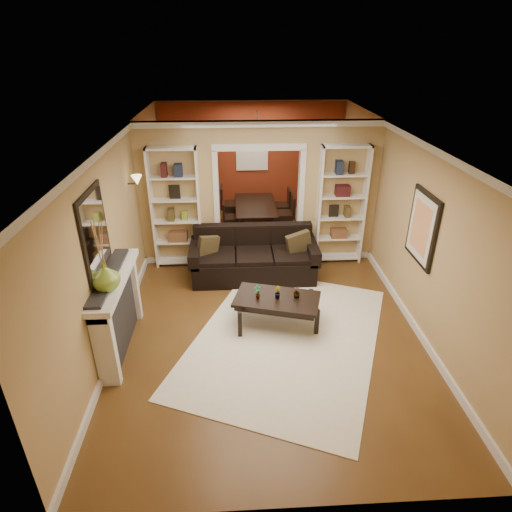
{
  "coord_description": "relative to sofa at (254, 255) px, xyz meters",
  "views": [
    {
      "loc": [
        -0.48,
        -6.51,
        3.96
      ],
      "look_at": [
        -0.16,
        -0.8,
        1.06
      ],
      "focal_mm": 30.0,
      "sensor_mm": 36.0,
      "label": 1
    }
  ],
  "objects": [
    {
      "name": "floor",
      "position": [
        0.13,
        -0.45,
        -0.45
      ],
      "size": [
        8.0,
        8.0,
        0.0
      ],
      "primitive_type": "plane",
      "color": "brown",
      "rests_on": "ground"
    },
    {
      "name": "ceiling",
      "position": [
        0.13,
        -0.45,
        2.25
      ],
      "size": [
        8.0,
        8.0,
        0.0
      ],
      "primitive_type": "plane",
      "rotation": [
        3.14,
        0.0,
        0.0
      ],
      "color": "white",
      "rests_on": "ground"
    },
    {
      "name": "wall_back",
      "position": [
        0.13,
        3.55,
        0.9
      ],
      "size": [
        8.0,
        0.0,
        8.0
      ],
      "primitive_type": "plane",
      "rotation": [
        1.57,
        0.0,
        0.0
      ],
      "color": "tan",
      "rests_on": "ground"
    },
    {
      "name": "wall_front",
      "position": [
        0.13,
        -4.45,
        0.9
      ],
      "size": [
        8.0,
        0.0,
        8.0
      ],
      "primitive_type": "plane",
      "rotation": [
        -1.57,
        0.0,
        0.0
      ],
      "color": "tan",
      "rests_on": "ground"
    },
    {
      "name": "wall_left",
      "position": [
        -2.12,
        -0.45,
        0.9
      ],
      "size": [
        0.0,
        8.0,
        8.0
      ],
      "primitive_type": "plane",
      "rotation": [
        1.57,
        0.0,
        1.57
      ],
      "color": "tan",
      "rests_on": "ground"
    },
    {
      "name": "wall_right",
      "position": [
        2.38,
        -0.45,
        0.9
      ],
      "size": [
        0.0,
        8.0,
        8.0
      ],
      "primitive_type": "plane",
      "rotation": [
        1.57,
        0.0,
        -1.57
      ],
      "color": "tan",
      "rests_on": "ground"
    },
    {
      "name": "partition_wall",
      "position": [
        0.13,
        0.75,
        0.9
      ],
      "size": [
        4.5,
        0.15,
        2.7
      ],
      "primitive_type": "cube",
      "color": "tan",
      "rests_on": "floor"
    },
    {
      "name": "red_back_panel",
      "position": [
        0.13,
        3.52,
        0.87
      ],
      "size": [
        4.44,
        0.04,
        2.64
      ],
      "primitive_type": "cube",
      "color": "maroon",
      "rests_on": "floor"
    },
    {
      "name": "dining_window",
      "position": [
        0.13,
        3.48,
        1.1
      ],
      "size": [
        0.78,
        0.03,
        0.98
      ],
      "primitive_type": "cube",
      "color": "#8CA5CC",
      "rests_on": "wall_back"
    },
    {
      "name": "area_rug",
      "position": [
        0.39,
        -1.87,
        -0.45
      ],
      "size": [
        3.69,
        4.24,
        0.01
      ],
      "primitive_type": "cube",
      "rotation": [
        0.0,
        0.0,
        -0.39
      ],
      "color": "white",
      "rests_on": "floor"
    },
    {
      "name": "sofa",
      "position": [
        0.0,
        0.0,
        0.0
      ],
      "size": [
        2.31,
        1.0,
        0.9
      ],
      "primitive_type": "cube",
      "color": "black",
      "rests_on": "floor"
    },
    {
      "name": "pillow_left",
      "position": [
        -0.82,
        -0.02,
        0.18
      ],
      "size": [
        0.38,
        0.28,
        0.38
      ],
      "primitive_type": "cube",
      "rotation": [
        0.0,
        0.0,
        0.53
      ],
      "color": "brown",
      "rests_on": "sofa"
    },
    {
      "name": "pillow_right",
      "position": [
        0.82,
        -0.02,
        0.21
      ],
      "size": [
        0.46,
        0.23,
        0.44
      ],
      "primitive_type": "cube",
      "rotation": [
        0.0,
        0.0,
        0.26
      ],
      "color": "brown",
      "rests_on": "sofa"
    },
    {
      "name": "coffee_table",
      "position": [
        0.27,
        -1.52,
        -0.21
      ],
      "size": [
        1.4,
        1.0,
        0.48
      ],
      "primitive_type": "cube",
      "rotation": [
        0.0,
        0.0,
        -0.28
      ],
      "color": "black",
      "rests_on": "floor"
    },
    {
      "name": "plant_left",
      "position": [
        -0.02,
        -1.52,
        0.14
      ],
      "size": [
        0.14,
        0.12,
        0.22
      ],
      "primitive_type": "imported",
      "rotation": [
        0.0,
        0.0,
        0.4
      ],
      "color": "#336626",
      "rests_on": "coffee_table"
    },
    {
      "name": "plant_center",
      "position": [
        0.27,
        -1.52,
        0.12
      ],
      "size": [
        0.11,
        0.12,
        0.19
      ],
      "primitive_type": "imported",
      "rotation": [
        0.0,
        0.0,
        1.79
      ],
      "color": "#336626",
      "rests_on": "coffee_table"
    },
    {
      "name": "plant_right",
      "position": [
        0.57,
        -1.52,
        0.12
      ],
      "size": [
        0.12,
        0.12,
        0.18
      ],
      "primitive_type": "imported",
      "rotation": [
        0.0,
        0.0,
        4.48
      ],
      "color": "#336626",
      "rests_on": "coffee_table"
    },
    {
      "name": "bookshelf_left",
      "position": [
        -1.42,
        0.58,
        0.7
      ],
      "size": [
        0.9,
        0.3,
        2.3
      ],
      "primitive_type": "cube",
      "color": "white",
      "rests_on": "floor"
    },
    {
      "name": "bookshelf_right",
      "position": [
        1.68,
        0.58,
        0.7
      ],
      "size": [
        0.9,
        0.3,
        2.3
      ],
      "primitive_type": "cube",
      "color": "white",
      "rests_on": "floor"
    },
    {
      "name": "fireplace",
      "position": [
        -1.96,
        -1.95,
        0.13
      ],
      "size": [
        0.32,
        1.7,
        1.16
      ],
      "primitive_type": "cube",
      "color": "white",
      "rests_on": "floor"
    },
    {
      "name": "vase",
      "position": [
        -1.96,
        -2.26,
        0.89
      ],
      "size": [
        0.42,
        0.42,
        0.37
      ],
      "primitive_type": "imported",
      "rotation": [
        0.0,
        0.0,
        -0.18
      ],
      "color": "olive",
      "rests_on": "fireplace"
    },
    {
      "name": "mirror",
      "position": [
        -2.1,
        -1.95,
        1.35
      ],
      "size": [
        0.03,
        0.95,
        1.1
      ],
      "primitive_type": "cube",
      "color": "silver",
      "rests_on": "wall_left"
    },
    {
      "name": "wall_sconce",
      "position": [
        -2.02,
        0.1,
        1.38
      ],
      "size": [
        0.18,
        0.18,
        0.22
      ],
      "primitive_type": "cube",
      "color": "#FFE0A5",
      "rests_on": "wall_left"
    },
    {
      "name": "framed_art",
      "position": [
        2.34,
        -1.45,
        1.1
      ],
      "size": [
        0.04,
        0.85,
        1.05
      ],
      "primitive_type": "cube",
      "color": "black",
      "rests_on": "wall_right"
    },
    {
      "name": "dining_table",
      "position": [
        0.19,
        2.32,
        -0.16
      ],
      "size": [
        1.65,
        0.92,
        0.58
      ],
      "primitive_type": "imported",
      "rotation": [
        0.0,
        0.0,
        1.57
      ],
      "color": "black",
      "rests_on": "floor"
    },
    {
      "name": "dining_chair_nw",
      "position": [
        -0.36,
        2.02,
        -0.07
      ],
      "size": [
        0.44,
        0.44,
        0.77
      ],
      "primitive_type": "cube",
      "rotation": [
        0.0,
        0.0,
        1.38
      ],
      "color": "black",
      "rests_on": "floor"
    },
    {
      "name": "dining_chair_ne",
      "position": [
        0.74,
        2.02,
        -0.0
      ],
      "size": [
        0.48,
        0.48,
        0.9
      ],
      "primitive_type": "cube",
      "rotation": [
        0.0,
        0.0,
        -1.49
      ],
      "color": "black",
      "rests_on": "floor"
    },
    {
      "name": "dining_chair_sw",
      "position": [
        -0.36,
        2.62,
        0.02
      ],
      "size": [
        0.5,
        0.5,
        0.95
      ],
      "primitive_type": "cube",
      "rotation": [
        0.0,
        0.0,
        1.63
      ],
      "color": "black",
      "rests_on": "floor"
    },
    {
      "name": "dining_chair_se",
      "position": [
        0.74,
        2.62,
        -0.02
      ],
      "size": [
        0.52,
        0.52,
        0.85
      ],
      "primitive_type": "cube",
      "rotation": [
        0.0,
        0.0,
        -1.29
      ],
      "color": "black",
      "rests_on": "floor"
    },
    {
      "name": "chandelier",
      "position": [
        0.13,
        2.25,
        1.57
      ],
      "size": [
        0.5,
        0.5,
        0.3
      ],
      "primitive_type": "cube",
      "color": "#39261A",
      "rests_on": "ceiling"
    }
  ]
}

